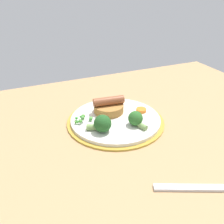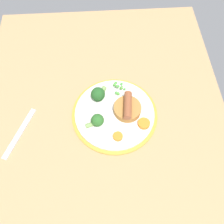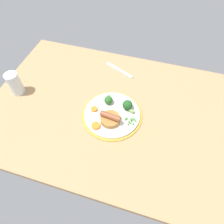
{
  "view_description": "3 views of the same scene",
  "coord_description": "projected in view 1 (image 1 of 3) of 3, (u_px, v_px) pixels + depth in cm",
  "views": [
    {
      "loc": [
        -29.92,
        -52.58,
        40.03
      ],
      "look_at": [
        -5.37,
        4.45,
        5.83
      ],
      "focal_mm": 40.0,
      "sensor_mm": 36.0,
      "label": 1
    },
    {
      "loc": [
        33.64,
        0.45,
        74.06
      ],
      "look_at": [
        -3.54,
        2.84,
        7.11
      ],
      "focal_mm": 40.0,
      "sensor_mm": 36.0,
      "label": 2
    },
    {
      "loc": [
        -19.96,
        54.04,
        78.29
      ],
      "look_at": [
        -5.12,
        4.57,
        7.26
      ],
      "focal_mm": 32.0,
      "sensor_mm": 36.0,
      "label": 3
    }
  ],
  "objects": [
    {
      "name": "broccoli_floret_near",
      "position": [
        102.0,
        124.0,
        0.64
      ],
      "size": [
        6.27,
        4.8,
        4.6
      ],
      "rotation": [
        0.0,
        0.0,
        5.83
      ],
      "color": "#235623",
      "rests_on": "dinner_plate"
    },
    {
      "name": "sausage_pudding",
      "position": [
        109.0,
        107.0,
        0.73
      ],
      "size": [
        9.26,
        8.76,
        4.77
      ],
      "rotation": [
        0.0,
        0.0,
        6.16
      ],
      "color": "#AD7538",
      "rests_on": "dinner_plate"
    },
    {
      "name": "carrot_slice_0",
      "position": [
        118.0,
        100.0,
        0.79
      ],
      "size": [
        5.24,
        5.24,
        1.18
      ],
      "primitive_type": "cylinder",
      "rotation": [
        0.0,
        0.0,
        5.67
      ],
      "color": "orange",
      "rests_on": "dinner_plate"
    },
    {
      "name": "dining_table",
      "position": [
        135.0,
        129.0,
        0.71
      ],
      "size": [
        110.0,
        80.0,
        3.0
      ],
      "primitive_type": "cube",
      "color": "tan",
      "rests_on": "ground"
    },
    {
      "name": "fork",
      "position": [
        200.0,
        188.0,
        0.49
      ],
      "size": [
        17.09,
        8.8,
        0.6
      ],
      "primitive_type": "cube",
      "rotation": [
        0.0,
        0.0,
        -0.42
      ],
      "color": "silver",
      "rests_on": "dining_table"
    },
    {
      "name": "pea_pile",
      "position": [
        83.0,
        118.0,
        0.69
      ],
      "size": [
        5.34,
        4.13,
        1.82
      ],
      "color": "green",
      "rests_on": "dinner_plate"
    },
    {
      "name": "carrot_slice_1",
      "position": [
        141.0,
        110.0,
        0.74
      ],
      "size": [
        3.95,
        3.95,
        0.93
      ],
      "primitive_type": "cylinder",
      "rotation": [
        0.0,
        0.0,
        5.87
      ],
      "color": "orange",
      "rests_on": "dinner_plate"
    },
    {
      "name": "broccoli_floret_far",
      "position": [
        136.0,
        119.0,
        0.67
      ],
      "size": [
        3.99,
        5.97,
        3.99
      ],
      "rotation": [
        0.0,
        0.0,
        1.89
      ],
      "color": "#2D6628",
      "rests_on": "dinner_plate"
    },
    {
      "name": "dinner_plate",
      "position": [
        116.0,
        120.0,
        0.71
      ],
      "size": [
        27.67,
        27.67,
        1.4
      ],
      "color": "#B79333",
      "rests_on": "dining_table"
    }
  ]
}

